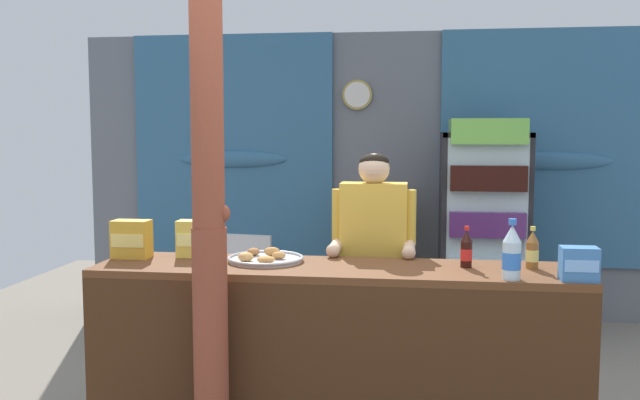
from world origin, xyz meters
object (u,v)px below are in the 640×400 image
object	(u,v)px
soda_bottle_water	(512,254)
shopkeeper	(373,249)
stall_counter	(333,341)
pastry_tray	(265,258)
plastic_lawn_chair	(242,281)
bottle_shelf_rack	(378,253)
soda_bottle_cola	(466,250)
snack_box_instant_noodle	(195,239)
soda_bottle_iced_tea	(532,251)
snack_box_choco_powder	(132,239)
snack_box_biscuit	(579,264)
drink_fridge	(484,219)
timber_post	(209,238)

from	to	relation	value
soda_bottle_water	shopkeeper	bearing A→B (deg)	134.43
stall_counter	pastry_tray	bearing A→B (deg)	155.71
plastic_lawn_chair	pastry_tray	xyz separation A→B (m)	(0.57, -1.68, 0.51)
shopkeeper	stall_counter	bearing A→B (deg)	-105.26
stall_counter	bottle_shelf_rack	world-z (taller)	bottle_shelf_rack
soda_bottle_cola	snack_box_instant_noodle	bearing A→B (deg)	176.23
soda_bottle_water	soda_bottle_iced_tea	world-z (taller)	soda_bottle_water
pastry_tray	soda_bottle_water	bearing A→B (deg)	-12.67
soda_bottle_water	snack_box_choco_powder	distance (m)	2.12
plastic_lawn_chair	pastry_tray	world-z (taller)	pastry_tray
snack_box_choco_powder	pastry_tray	distance (m)	0.79
soda_bottle_iced_tea	snack_box_biscuit	xyz separation A→B (m)	(0.18, -0.28, -0.01)
drink_fridge	soda_bottle_water	xyz separation A→B (m)	(-0.08, -2.34, 0.12)
timber_post	soda_bottle_cola	distance (m)	1.37
soda_bottle_iced_tea	snack_box_instant_noodle	bearing A→B (deg)	177.38
drink_fridge	shopkeeper	xyz separation A→B (m)	(-0.81, -1.60, -0.00)
plastic_lawn_chair	snack_box_choco_powder	size ratio (longest dim) A/B	3.92
stall_counter	soda_bottle_cola	bearing A→B (deg)	13.94
shopkeeper	pastry_tray	size ratio (longest dim) A/B	3.69
drink_fridge	snack_box_choco_powder	distance (m)	2.99
stall_counter	bottle_shelf_rack	xyz separation A→B (m)	(0.10, 2.57, 0.03)
stall_counter	shopkeeper	xyz separation A→B (m)	(0.17, 0.63, 0.40)
shopkeeper	soda_bottle_iced_tea	world-z (taller)	shopkeeper
plastic_lawn_chair	snack_box_biscuit	distance (m)	3.00
soda_bottle_water	snack_box_choco_powder	xyz separation A→B (m)	(-2.10, 0.31, -0.02)
drink_fridge	snack_box_choco_powder	xyz separation A→B (m)	(-2.18, -2.03, 0.10)
stall_counter	snack_box_instant_noodle	bearing A→B (deg)	161.96
bottle_shelf_rack	soda_bottle_water	bearing A→B (deg)	-73.29
plastic_lawn_chair	snack_box_instant_noodle	size ratio (longest dim) A/B	4.01
drink_fridge	soda_bottle_cola	bearing A→B (deg)	-97.86
shopkeeper	snack_box_choco_powder	world-z (taller)	shopkeeper
drink_fridge	snack_box_choco_powder	world-z (taller)	drink_fridge
bottle_shelf_rack	soda_bottle_cola	xyz separation A→B (m)	(0.60, -2.39, 0.45)
soda_bottle_water	snack_box_instant_noodle	distance (m)	1.79
soda_bottle_water	soda_bottle_cola	distance (m)	0.35
snack_box_instant_noodle	pastry_tray	xyz separation A→B (m)	(0.44, -0.09, -0.09)
stall_counter	shopkeeper	size ratio (longest dim) A/B	1.66
stall_counter	shopkeeper	world-z (taller)	shopkeeper
timber_post	pastry_tray	xyz separation A→B (m)	(0.17, 0.50, -0.19)
soda_bottle_iced_tea	snack_box_choco_powder	size ratio (longest dim) A/B	1.03
stall_counter	drink_fridge	bearing A→B (deg)	66.19
stall_counter	snack_box_biscuit	distance (m)	1.31
snack_box_instant_noodle	snack_box_choco_powder	distance (m)	0.36
shopkeeper	pastry_tray	distance (m)	0.73
shopkeeper	snack_box_choco_powder	distance (m)	1.44
timber_post	plastic_lawn_chair	xyz separation A→B (m)	(-0.40, 2.18, -0.70)
bottle_shelf_rack	snack_box_choco_powder	distance (m)	2.74
drink_fridge	bottle_shelf_rack	distance (m)	1.02
shopkeeper	soda_bottle_cola	size ratio (longest dim) A/B	7.06
plastic_lawn_chair	shopkeeper	size ratio (longest dim) A/B	0.54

